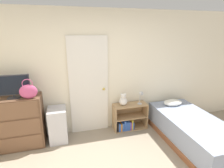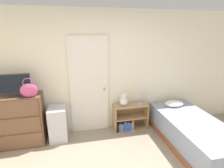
{
  "view_description": "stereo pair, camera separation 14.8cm",
  "coord_description": "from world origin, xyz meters",
  "px_view_note": "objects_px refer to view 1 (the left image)",
  "views": [
    {
      "loc": [
        -0.69,
        -1.48,
        2.13
      ],
      "look_at": [
        0.18,
        1.75,
        1.11
      ],
      "focal_mm": 28.0,
      "sensor_mm": 36.0,
      "label": 1
    },
    {
      "loc": [
        -0.55,
        -1.51,
        2.13
      ],
      "look_at": [
        0.18,
        1.75,
        1.11
      ],
      "focal_mm": 28.0,
      "sensor_mm": 36.0,
      "label": 2
    }
  ],
  "objects_px": {
    "tv": "(12,86)",
    "desk_lamp": "(141,95)",
    "bed": "(192,130)",
    "handbag": "(28,91)",
    "storage_bin": "(58,125)",
    "bookshelf": "(128,119)",
    "teddy_bear": "(123,100)",
    "dresser": "(21,122)"
  },
  "relations": [
    {
      "from": "storage_bin",
      "to": "desk_lamp",
      "type": "bearing_deg",
      "value": 0.35
    },
    {
      "from": "handbag",
      "to": "bookshelf",
      "type": "relative_size",
      "value": 0.47
    },
    {
      "from": "handbag",
      "to": "storage_bin",
      "type": "distance_m",
      "value": 0.9
    },
    {
      "from": "tv",
      "to": "teddy_bear",
      "type": "xyz_separation_m",
      "value": [
        2.06,
        0.08,
        -0.52
      ]
    },
    {
      "from": "dresser",
      "to": "storage_bin",
      "type": "xyz_separation_m",
      "value": [
        0.65,
        0.01,
        -0.15
      ]
    },
    {
      "from": "tv",
      "to": "teddy_bear",
      "type": "distance_m",
      "value": 2.12
    },
    {
      "from": "tv",
      "to": "desk_lamp",
      "type": "bearing_deg",
      "value": 1.0
    },
    {
      "from": "handbag",
      "to": "desk_lamp",
      "type": "height_order",
      "value": "handbag"
    },
    {
      "from": "teddy_bear",
      "to": "desk_lamp",
      "type": "xyz_separation_m",
      "value": [
        0.39,
        -0.04,
        0.09
      ]
    },
    {
      "from": "bookshelf",
      "to": "teddy_bear",
      "type": "height_order",
      "value": "teddy_bear"
    },
    {
      "from": "dresser",
      "to": "storage_bin",
      "type": "height_order",
      "value": "dresser"
    },
    {
      "from": "dresser",
      "to": "bed",
      "type": "relative_size",
      "value": 0.51
    },
    {
      "from": "handbag",
      "to": "storage_bin",
      "type": "height_order",
      "value": "handbag"
    },
    {
      "from": "dresser",
      "to": "storage_bin",
      "type": "relative_size",
      "value": 1.45
    },
    {
      "from": "bookshelf",
      "to": "bed",
      "type": "height_order",
      "value": "bed"
    },
    {
      "from": "bookshelf",
      "to": "desk_lamp",
      "type": "bearing_deg",
      "value": -8.67
    },
    {
      "from": "dresser",
      "to": "bookshelf",
      "type": "bearing_deg",
      "value": 1.59
    },
    {
      "from": "tv",
      "to": "bed",
      "type": "bearing_deg",
      "value": -12.86
    },
    {
      "from": "handbag",
      "to": "desk_lamp",
      "type": "bearing_deg",
      "value": 3.71
    },
    {
      "from": "desk_lamp",
      "to": "bed",
      "type": "bearing_deg",
      "value": -45.46
    },
    {
      "from": "storage_bin",
      "to": "bed",
      "type": "distance_m",
      "value": 2.64
    },
    {
      "from": "dresser",
      "to": "bed",
      "type": "xyz_separation_m",
      "value": [
        3.18,
        -0.76,
        -0.24
      ]
    },
    {
      "from": "bed",
      "to": "tv",
      "type": "bearing_deg",
      "value": 167.14
    },
    {
      "from": "tv",
      "to": "bookshelf",
      "type": "height_order",
      "value": "tv"
    },
    {
      "from": "desk_lamp",
      "to": "bed",
      "type": "relative_size",
      "value": 0.15
    },
    {
      "from": "bookshelf",
      "to": "handbag",
      "type": "bearing_deg",
      "value": -174.53
    },
    {
      "from": "dresser",
      "to": "teddy_bear",
      "type": "distance_m",
      "value": 2.04
    },
    {
      "from": "storage_bin",
      "to": "bed",
      "type": "height_order",
      "value": "storage_bin"
    },
    {
      "from": "bookshelf",
      "to": "teddy_bear",
      "type": "relative_size",
      "value": 2.75
    },
    {
      "from": "storage_bin",
      "to": "desk_lamp",
      "type": "distance_m",
      "value": 1.82
    },
    {
      "from": "handbag",
      "to": "storage_bin",
      "type": "relative_size",
      "value": 0.51
    },
    {
      "from": "tv",
      "to": "handbag",
      "type": "height_order",
      "value": "tv"
    },
    {
      "from": "teddy_bear",
      "to": "bed",
      "type": "distance_m",
      "value": 1.48
    },
    {
      "from": "bookshelf",
      "to": "teddy_bear",
      "type": "xyz_separation_m",
      "value": [
        -0.11,
        0.0,
        0.47
      ]
    },
    {
      "from": "tv",
      "to": "desk_lamp",
      "type": "relative_size",
      "value": 1.97
    },
    {
      "from": "desk_lamp",
      "to": "storage_bin",
      "type": "bearing_deg",
      "value": -179.65
    },
    {
      "from": "handbag",
      "to": "teddy_bear",
      "type": "relative_size",
      "value": 1.3
    },
    {
      "from": "bookshelf",
      "to": "teddy_bear",
      "type": "bearing_deg",
      "value": 179.87
    },
    {
      "from": "bookshelf",
      "to": "tv",
      "type": "bearing_deg",
      "value": -177.78
    },
    {
      "from": "desk_lamp",
      "to": "bed",
      "type": "xyz_separation_m",
      "value": [
        0.76,
        -0.77,
        -0.53
      ]
    },
    {
      "from": "handbag",
      "to": "bed",
      "type": "relative_size",
      "value": 0.18
    },
    {
      "from": "handbag",
      "to": "bookshelf",
      "type": "height_order",
      "value": "handbag"
    }
  ]
}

